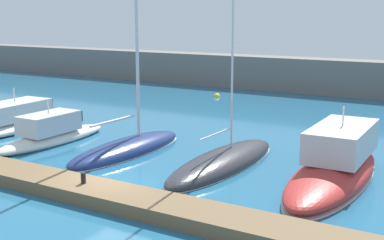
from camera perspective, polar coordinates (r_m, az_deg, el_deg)
The scene contains 10 objects.
ground_plane at distance 22.24m, azimuth -9.03°, elevation -7.43°, with size 120.00×120.00×0.00m, color #236084.
dock_pier at distance 21.29m, azimuth -11.19°, elevation -7.63°, with size 32.90×1.98×0.53m, color brown.
breakwater_seawall at distance 49.12m, azimuth 14.79°, elevation 4.62°, with size 108.00×2.79×3.18m, color slate.
motorboat_white_nearest at distance 35.00m, azimuth -18.49°, elevation -0.13°, with size 3.62×10.61×2.88m.
motorboat_ivory_second at distance 30.56m, azimuth -15.06°, elevation -1.36°, with size 2.07×7.95×2.62m.
sailboat_navy_third at distance 27.63m, azimuth -7.10°, elevation -2.89°, with size 2.46×8.65×15.62m.
sailboat_charcoal_fourth at distance 25.12m, azimuth 3.45°, elevation -4.58°, with size 2.60×9.50×19.56m.
motorboat_red_fifth at distance 23.81m, azimuth 15.52°, elevation -4.62°, with size 3.20×10.45×3.39m.
mooring_buoy_yellow at distance 46.09m, azimuth 2.73°, elevation 2.56°, with size 0.64×0.64×0.64m, color yellow.
dock_bollard at distance 21.33m, azimuth -11.83°, elevation -6.25°, with size 0.20×0.20×0.44m, color black.
Camera 1 is at (13.71, -15.98, 7.16)m, focal length 48.64 mm.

